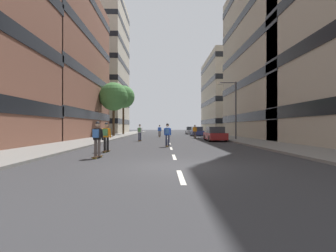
{
  "coord_description": "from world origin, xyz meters",
  "views": [
    {
      "loc": [
        -0.52,
        -9.66,
        1.52
      ],
      "look_at": [
        0.0,
        21.28,
        1.61
      ],
      "focal_mm": 27.01,
      "sensor_mm": 36.0,
      "label": 1
    }
  ],
  "objects_px": {
    "street_tree_near": "(114,97)",
    "skater_4": "(195,131)",
    "skater_5": "(106,135)",
    "skater_2": "(160,130)",
    "skater_3": "(97,137)",
    "skater_0": "(167,133)",
    "parked_car_near": "(191,131)",
    "parked_car_mid": "(215,134)",
    "streetlamp_right": "(233,104)",
    "street_tree_mid": "(123,97)",
    "skater_1": "(140,132)",
    "parked_car_far": "(197,132)"
  },
  "relations": [
    {
      "from": "parked_car_far",
      "to": "skater_0",
      "type": "distance_m",
      "value": 22.88
    },
    {
      "from": "streetlamp_right",
      "to": "skater_1",
      "type": "relative_size",
      "value": 3.65
    },
    {
      "from": "skater_5",
      "to": "streetlamp_right",
      "type": "bearing_deg",
      "value": 50.12
    },
    {
      "from": "street_tree_near",
      "to": "skater_3",
      "type": "bearing_deg",
      "value": -80.47
    },
    {
      "from": "parked_car_near",
      "to": "skater_1",
      "type": "distance_m",
      "value": 25.97
    },
    {
      "from": "parked_car_mid",
      "to": "skater_5",
      "type": "bearing_deg",
      "value": -127.28
    },
    {
      "from": "skater_1",
      "to": "skater_0",
      "type": "bearing_deg",
      "value": -69.38
    },
    {
      "from": "streetlamp_right",
      "to": "skater_4",
      "type": "height_order",
      "value": "streetlamp_right"
    },
    {
      "from": "parked_car_near",
      "to": "parked_car_mid",
      "type": "height_order",
      "value": "same"
    },
    {
      "from": "parked_car_near",
      "to": "skater_0",
      "type": "distance_m",
      "value": 32.59
    },
    {
      "from": "parked_car_near",
      "to": "skater_1",
      "type": "relative_size",
      "value": 2.47
    },
    {
      "from": "parked_car_near",
      "to": "skater_2",
      "type": "distance_m",
      "value": 15.4
    },
    {
      "from": "skater_0",
      "to": "skater_4",
      "type": "distance_m",
      "value": 14.63
    },
    {
      "from": "skater_4",
      "to": "street_tree_near",
      "type": "bearing_deg",
      "value": 157.11
    },
    {
      "from": "parked_car_far",
      "to": "skater_1",
      "type": "relative_size",
      "value": 2.47
    },
    {
      "from": "street_tree_near",
      "to": "skater_1",
      "type": "distance_m",
      "value": 13.59
    },
    {
      "from": "skater_2",
      "to": "skater_3",
      "type": "bearing_deg",
      "value": -95.96
    },
    {
      "from": "parked_car_far",
      "to": "street_tree_mid",
      "type": "height_order",
      "value": "street_tree_mid"
    },
    {
      "from": "parked_car_mid",
      "to": "street_tree_near",
      "type": "xyz_separation_m",
      "value": [
        -13.02,
        11.39,
        5.34
      ]
    },
    {
      "from": "street_tree_mid",
      "to": "skater_0",
      "type": "bearing_deg",
      "value": -74.46
    },
    {
      "from": "parked_car_mid",
      "to": "skater_0",
      "type": "relative_size",
      "value": 2.47
    },
    {
      "from": "parked_car_far",
      "to": "street_tree_mid",
      "type": "bearing_deg",
      "value": 155.55
    },
    {
      "from": "skater_0",
      "to": "skater_5",
      "type": "bearing_deg",
      "value": -132.74
    },
    {
      "from": "skater_3",
      "to": "skater_5",
      "type": "bearing_deg",
      "value": 94.46
    },
    {
      "from": "parked_car_near",
      "to": "skater_2",
      "type": "bearing_deg",
      "value": -113.2
    },
    {
      "from": "street_tree_near",
      "to": "skater_1",
      "type": "height_order",
      "value": "street_tree_near"
    },
    {
      "from": "skater_0",
      "to": "skater_5",
      "type": "distance_m",
      "value": 5.47
    },
    {
      "from": "street_tree_near",
      "to": "skater_1",
      "type": "bearing_deg",
      "value": -66.5
    },
    {
      "from": "skater_5",
      "to": "skater_4",
      "type": "bearing_deg",
      "value": 67.42
    },
    {
      "from": "street_tree_near",
      "to": "skater_4",
      "type": "height_order",
      "value": "street_tree_near"
    },
    {
      "from": "parked_car_near",
      "to": "skater_5",
      "type": "bearing_deg",
      "value": -103.8
    },
    {
      "from": "skater_4",
      "to": "skater_5",
      "type": "relative_size",
      "value": 1.0
    },
    {
      "from": "parked_car_mid",
      "to": "skater_1",
      "type": "relative_size",
      "value": 2.47
    },
    {
      "from": "streetlamp_right",
      "to": "skater_0",
      "type": "distance_m",
      "value": 12.53
    },
    {
      "from": "parked_car_far",
      "to": "skater_5",
      "type": "xyz_separation_m",
      "value": [
        -8.89,
        -26.31,
        0.32
      ]
    },
    {
      "from": "skater_4",
      "to": "skater_5",
      "type": "bearing_deg",
      "value": -112.58
    },
    {
      "from": "skater_5",
      "to": "parked_car_near",
      "type": "bearing_deg",
      "value": 76.2
    },
    {
      "from": "skater_0",
      "to": "skater_3",
      "type": "height_order",
      "value": "same"
    },
    {
      "from": "street_tree_near",
      "to": "street_tree_mid",
      "type": "height_order",
      "value": "street_tree_mid"
    },
    {
      "from": "street_tree_near",
      "to": "skater_0",
      "type": "xyz_separation_m",
      "value": [
        7.84,
        -19.05,
        -5.02
      ]
    },
    {
      "from": "streetlamp_right",
      "to": "skater_3",
      "type": "bearing_deg",
      "value": -124.04
    },
    {
      "from": "street_tree_mid",
      "to": "skater_0",
      "type": "height_order",
      "value": "street_tree_mid"
    },
    {
      "from": "street_tree_mid",
      "to": "skater_0",
      "type": "xyz_separation_m",
      "value": [
        7.84,
        -28.2,
        -6.06
      ]
    },
    {
      "from": "skater_1",
      "to": "skater_4",
      "type": "xyz_separation_m",
      "value": [
        6.64,
        6.65,
        -0.03
      ]
    },
    {
      "from": "skater_1",
      "to": "skater_4",
      "type": "relative_size",
      "value": 1.0
    },
    {
      "from": "skater_5",
      "to": "street_tree_near",
      "type": "bearing_deg",
      "value": 100.15
    },
    {
      "from": "parked_car_near",
      "to": "skater_3",
      "type": "distance_m",
      "value": 40.01
    },
    {
      "from": "parked_car_near",
      "to": "parked_car_mid",
      "type": "bearing_deg",
      "value": -90.0
    },
    {
      "from": "parked_car_far",
      "to": "street_tree_near",
      "type": "bearing_deg",
      "value": -166.02
    },
    {
      "from": "street_tree_near",
      "to": "skater_4",
      "type": "relative_size",
      "value": 4.53
    }
  ]
}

